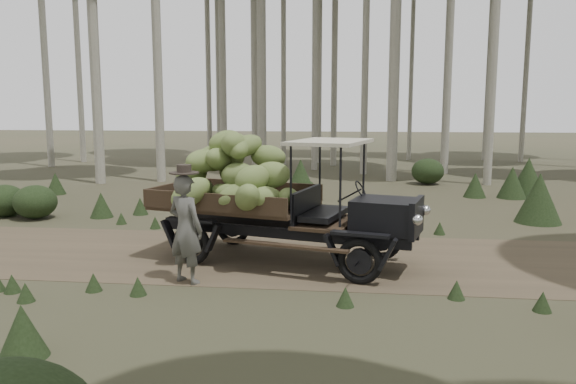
# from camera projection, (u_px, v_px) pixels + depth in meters

# --- Properties ---
(ground) EXTENTS (120.00, 120.00, 0.00)m
(ground) POSITION_uv_depth(u_px,v_px,m) (263.00, 257.00, 11.06)
(ground) COLOR #473D2B
(ground) RESTS_ON ground
(dirt_track) EXTENTS (70.00, 4.00, 0.01)m
(dirt_track) POSITION_uv_depth(u_px,v_px,m) (263.00, 256.00, 11.06)
(dirt_track) COLOR brown
(dirt_track) RESTS_ON ground
(banana_truck) EXTENTS (5.32, 2.98, 2.55)m
(banana_truck) POSITION_uv_depth(u_px,v_px,m) (258.00, 186.00, 10.54)
(banana_truck) COLOR black
(banana_truck) RESTS_ON ground
(farmer) EXTENTS (0.79, 0.68, 1.99)m
(farmer) POSITION_uv_depth(u_px,v_px,m) (186.00, 228.00, 9.28)
(farmer) COLOR #51504A
(farmer) RESTS_ON ground
(undergrowth) EXTENTS (20.49, 23.52, 1.34)m
(undergrowth) POSITION_uv_depth(u_px,v_px,m) (212.00, 230.00, 10.89)
(undergrowth) COLOR #233319
(undergrowth) RESTS_ON ground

